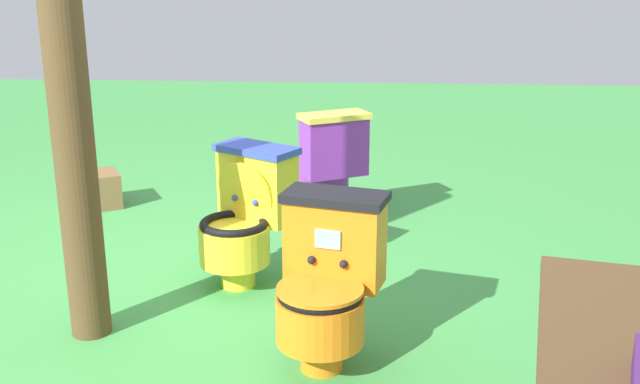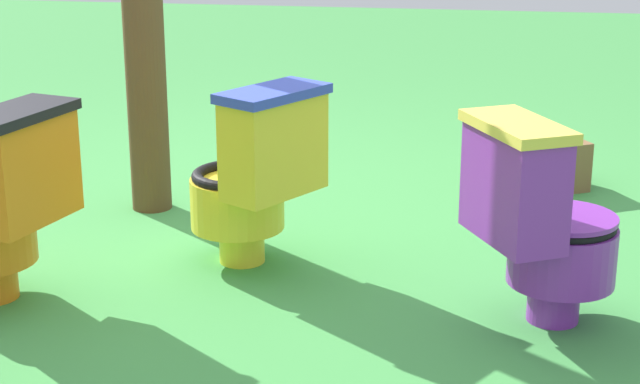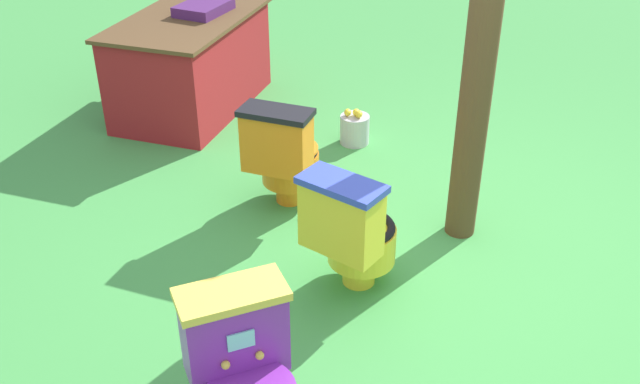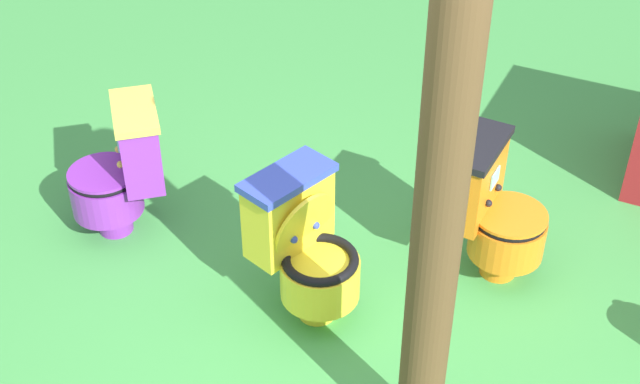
{
  "view_description": "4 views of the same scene",
  "coord_description": "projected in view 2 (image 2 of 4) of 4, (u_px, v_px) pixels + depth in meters",
  "views": [
    {
      "loc": [
        3.42,
        1.14,
        1.67
      ],
      "look_at": [
        -0.26,
        0.89,
        0.52
      ],
      "focal_mm": 42.32,
      "sensor_mm": 36.0,
      "label": 1
    },
    {
      "loc": [
        -1.14,
        4.26,
        1.53
      ],
      "look_at": [
        -0.6,
        0.87,
        0.44
      ],
      "focal_mm": 58.88,
      "sensor_mm": 36.0,
      "label": 2
    },
    {
      "loc": [
        -3.37,
        0.36,
        2.48
      ],
      "look_at": [
        -0.17,
        0.68,
        0.53
      ],
      "focal_mm": 40.14,
      "sensor_mm": 36.0,
      "label": 3
    },
    {
      "loc": [
        0.49,
        -2.46,
        2.95
      ],
      "look_at": [
        -0.32,
        0.96,
        0.34
      ],
      "focal_mm": 49.12,
      "sensor_mm": 36.0,
      "label": 4
    }
  ],
  "objects": [
    {
      "name": "toilet_orange",
      "position": [
        1.0,
        204.0,
        3.7
      ],
      "size": [
        0.58,
        0.51,
        0.73
      ],
      "rotation": [
        0.0,
        0.0,
        4.46
      ],
      "color": "orange",
      "rests_on": "ground"
    },
    {
      "name": "toilet_purple",
      "position": [
        541.0,
        222.0,
        3.52
      ],
      "size": [
        0.62,
        0.59,
        0.73
      ],
      "rotation": [
        0.0,
        0.0,
        2.06
      ],
      "color": "purple",
      "rests_on": "ground"
    },
    {
      "name": "ground",
      "position": [
        218.0,
        221.0,
        4.65
      ],
      "size": [
        14.0,
        14.0,
        0.0
      ],
      "primitive_type": "plane",
      "color": "#429947"
    },
    {
      "name": "toilet_yellow",
      "position": [
        254.0,
        175.0,
        4.02
      ],
      "size": [
        0.63,
        0.6,
        0.73
      ],
      "rotation": [
        0.0,
        0.0,
        4.17
      ],
      "color": "yellow",
      "rests_on": "ground"
    },
    {
      "name": "small_crate",
      "position": [
        549.0,
        163.0,
        5.09
      ],
      "size": [
        0.4,
        0.4,
        0.24
      ],
      "primitive_type": "cube",
      "rotation": [
        0.0,
        0.0,
        2.08
      ],
      "color": "brown",
      "rests_on": "ground"
    }
  ]
}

